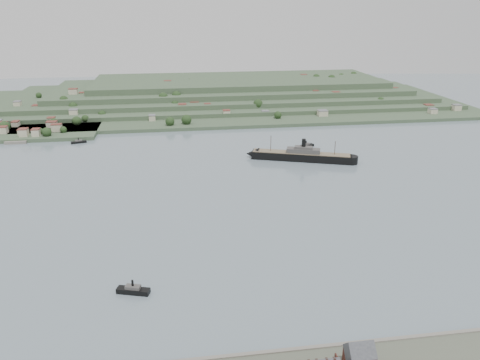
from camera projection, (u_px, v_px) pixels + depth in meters
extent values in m
plane|color=slate|center=(234.00, 210.00, 333.74)|extent=(1400.00, 1400.00, 0.00)
cube|color=gray|center=(281.00, 352.00, 195.27)|extent=(220.00, 2.00, 2.60)
cube|color=#383A40|center=(360.00, 352.00, 181.77)|extent=(10.40, 10.18, 10.18)
cube|color=#354C32|center=(200.00, 106.00, 666.48)|extent=(760.00, 260.00, 4.00)
cube|color=#354C32|center=(212.00, 100.00, 690.82)|extent=(680.00, 220.00, 5.00)
cube|color=#354C32|center=(221.00, 94.00, 704.85)|extent=(600.00, 200.00, 6.00)
cube|color=#354C32|center=(229.00, 88.00, 718.54)|extent=(520.00, 180.00, 7.00)
cube|color=#354C32|center=(238.00, 81.00, 731.87)|extent=(440.00, 160.00, 8.00)
cube|color=#354C32|center=(32.00, 131.00, 537.00)|extent=(150.00, 90.00, 4.00)
cube|color=gray|center=(17.00, 141.00, 497.62)|extent=(22.00, 14.00, 2.80)
cube|color=black|center=(301.00, 157.00, 439.72)|extent=(91.22, 42.83, 7.19)
cone|color=black|center=(252.00, 154.00, 448.17)|extent=(15.77, 15.77, 12.33)
cylinder|color=black|center=(351.00, 160.00, 431.26)|extent=(12.33, 12.33, 7.19)
cube|color=#73644C|center=(301.00, 153.00, 438.35)|extent=(88.94, 41.17, 0.62)
cube|color=#464441|center=(303.00, 151.00, 437.18)|extent=(32.14, 19.11, 4.11)
cube|color=#464441|center=(303.00, 148.00, 436.21)|extent=(17.91, 12.32, 2.57)
cylinder|color=black|center=(304.00, 144.00, 434.84)|extent=(3.70, 3.70, 9.25)
cylinder|color=#3C281C|center=(271.00, 144.00, 441.19)|extent=(0.51, 0.51, 16.44)
cylinder|color=#3C281C|center=(335.00, 149.00, 430.66)|extent=(0.51, 0.51, 14.39)
cube|color=black|center=(133.00, 291.00, 237.28)|extent=(17.46, 9.32, 2.70)
cube|color=#464441|center=(133.00, 287.00, 236.57)|extent=(8.33, 5.70, 2.03)
cylinder|color=black|center=(133.00, 284.00, 235.78)|extent=(1.13, 1.13, 3.94)
cube|color=black|center=(79.00, 142.00, 496.11)|extent=(16.39, 8.63, 2.11)
cube|color=#464441|center=(79.00, 141.00, 495.55)|extent=(7.80, 5.36, 1.58)
cylinder|color=black|center=(78.00, 139.00, 494.94)|extent=(0.88, 0.88, 3.07)
cube|color=black|center=(306.00, 146.00, 482.47)|extent=(18.22, 11.86, 2.37)
cube|color=#464441|center=(306.00, 144.00, 481.85)|extent=(8.91, 6.91, 1.78)
cylinder|color=black|center=(306.00, 142.00, 481.15)|extent=(0.99, 0.99, 3.46)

